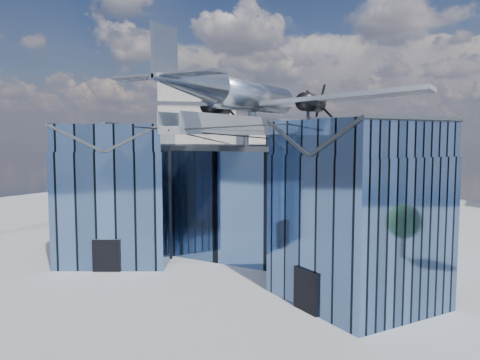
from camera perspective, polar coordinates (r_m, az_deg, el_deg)
The scene contains 4 objects.
ground_plane at distance 37.50m, azimuth -1.57°, elevation -11.27°, with size 120.00×120.00×0.00m, color gray.
museum at distance 41.33m, azimuth 2.68°, elevation -1.89°, with size 32.88×24.50×17.60m.
bg_towers at distance 82.90m, azimuth 18.16°, elevation 4.47°, with size 77.00×24.50×26.00m.
tree_side_w at distance 65.96m, azimuth -18.75°, elevation -1.57°, with size 3.19×3.19×4.73m.
Camera 1 is at (19.05, -30.52, 10.57)m, focal length 35.00 mm.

